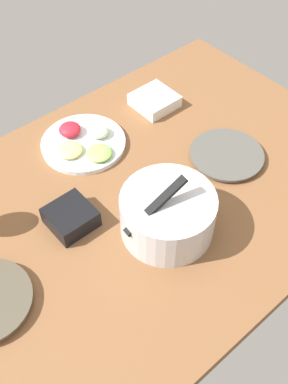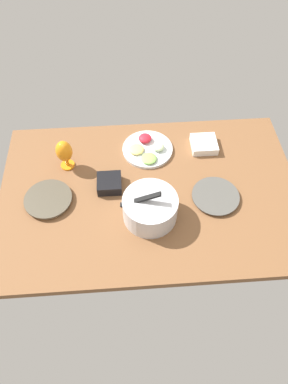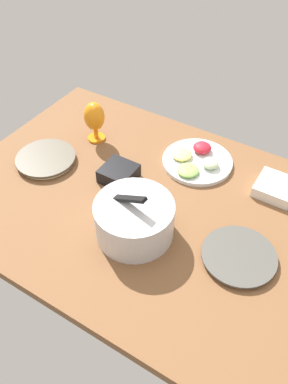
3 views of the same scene
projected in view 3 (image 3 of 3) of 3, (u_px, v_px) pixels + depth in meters
The scene contains 8 objects.
ground_plane at pixel (159, 210), 147.83cm from camera, with size 160.00×104.00×4.00cm, color brown.
dinner_plate_left at pixel (239, 256), 129.14cm from camera, with size 24.88×24.88×2.03cm.
dinner_plate_right at pixel (46, 159), 163.63cm from camera, with size 24.79×24.79×2.62cm.
mixing_bowl at pixel (134, 218), 132.49cm from camera, with size 28.28×27.16×20.23cm.
fruit_platter at pixel (197, 160), 162.65cm from camera, with size 29.05×29.05×5.51cm.
hurricane_glass_orange at pixel (94, 118), 167.85cm from camera, with size 8.96×8.96×18.39cm.
square_bowl_black at pixel (119, 173), 154.82cm from camera, with size 12.85×12.85×5.82cm.
square_bowl_white at pixel (276, 187), 150.11cm from camera, with size 14.57×14.57×4.54cm.
Camera 3 is at (-47.34, 87.97, 107.34)cm, focal length 36.75 mm.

